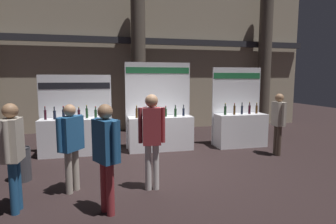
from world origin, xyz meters
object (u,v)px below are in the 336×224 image
Objects in this scene: exhibitor_booth_0 at (76,133)px; exhibitor_booth_2 at (240,126)px; exhibitor_booth_1 at (160,129)px; visitor_7 at (106,148)px; visitor_2 at (13,148)px; visitor_3 at (71,140)px; visitor_4 at (278,119)px; visitor_1 at (152,134)px; trash_bin at (21,164)px.

exhibitor_booth_2 is at bearing -2.22° from exhibitor_booth_0.
visitor_7 is at bearing -113.62° from exhibitor_booth_1.
visitor_2 reaches higher than visitor_3.
visitor_4 is at bearing -40.24° from visitor_3.
visitor_7 is at bearing -103.27° from visitor_2.
visitor_1 is 1.07× the size of visitor_4.
visitor_7 reaches higher than visitor_3.
exhibitor_booth_2 reaches higher than exhibitor_booth_0.
visitor_1 is at bearing -140.15° from exhibitor_booth_2.
visitor_2 is at bearing 163.85° from visitor_3.
exhibitor_booth_0 is at bearing 178.99° from exhibitor_booth_1.
exhibitor_booth_0 is at bearing 177.78° from exhibitor_booth_2.
exhibitor_booth_2 is 1.42× the size of visitor_7.
visitor_3 is at bearing -152.30° from exhibitor_booth_2.
visitor_1 is (-0.74, -2.87, 0.46)m from exhibitor_booth_1.
exhibitor_booth_1 reaches higher than exhibitor_booth_0.
visitor_4 is at bearing -23.81° from exhibitor_booth_1.
exhibitor_booth_2 is (4.90, -0.19, 0.03)m from exhibitor_booth_0.
exhibitor_booth_0 is at bearing 126.39° from visitor_1.
visitor_4 is (6.33, 0.47, 0.66)m from trash_bin.
exhibitor_booth_1 is 3.97m from visitor_7.
visitor_1 is 1.12m from visitor_7.
trash_bin is 1.62m from visitor_2.
visitor_1 is at bearing -104.56° from exhibitor_booth_1.
exhibitor_booth_0 is 5.60m from visitor_4.
visitor_2 is 6.30m from visitor_4.
exhibitor_booth_2 is at bearing -151.51° from visitor_4.
trash_bin is 0.41× the size of visitor_7.
exhibitor_booth_1 is 1.05× the size of exhibitor_booth_2.
exhibitor_booth_1 is (2.39, -0.04, 0.03)m from exhibitor_booth_0.
visitor_7 is (-4.09, -3.47, 0.43)m from exhibitor_booth_2.
exhibitor_booth_0 is 4.90m from exhibitor_booth_2.
visitor_3 reaches higher than trash_bin.
visitor_2 is (-5.50, -3.09, 0.42)m from exhibitor_booth_2.
exhibitor_booth_1 is 1.50× the size of visitor_7.
visitor_3 is (-2.21, -2.62, 0.37)m from exhibitor_booth_1.
visitor_4 reaches higher than visitor_3.
visitor_3 is (1.10, -0.82, 0.64)m from trash_bin.
visitor_3 is at bearing -70.91° from visitor_4.
visitor_2 is at bearing -150.69° from exhibitor_booth_2.
visitor_1 is 1.11× the size of visitor_3.
visitor_3 is at bearing -86.10° from exhibitor_booth_0.
visitor_2 is at bearing -134.47° from visitor_7.
exhibitor_booth_2 is 1.41× the size of visitor_2.
visitor_1 is at bearing -78.81° from visitor_2.
visitor_3 is 1.17m from visitor_7.
visitor_4 is 0.99× the size of visitor_7.
exhibitor_booth_2 reaches higher than visitor_1.
exhibitor_booth_1 reaches higher than visitor_2.
exhibitor_booth_2 reaches higher than visitor_4.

